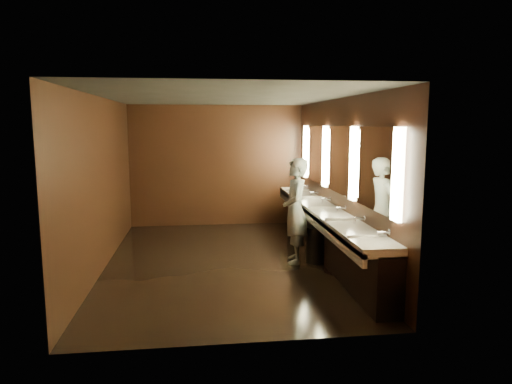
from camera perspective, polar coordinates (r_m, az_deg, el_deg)
floor at (r=8.01m, az=-3.88°, el=-8.67°), size 6.00×6.00×0.00m
ceiling at (r=7.67m, az=-4.09°, el=11.76°), size 4.00×6.00×0.02m
wall_back at (r=10.69m, az=-4.92°, el=3.29°), size 4.00×0.02×2.80m
wall_front at (r=4.76m, az=-1.87°, el=-3.13°), size 4.00×0.02×2.80m
wall_left at (r=7.86m, az=-18.70°, el=1.02°), size 0.02×6.00×2.80m
wall_right at (r=8.08m, az=10.34°, el=1.52°), size 0.02×6.00×2.80m
sink_counter at (r=8.17m, az=8.78°, el=-4.80°), size 0.55×5.40×1.01m
mirror_band at (r=8.04m, az=10.27°, el=4.00°), size 0.06×5.03×1.15m
person at (r=7.79m, az=4.94°, el=-2.37°), size 0.52×0.71×1.80m
trash_bin at (r=7.95m, az=7.68°, el=-6.53°), size 0.41×0.41×0.62m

